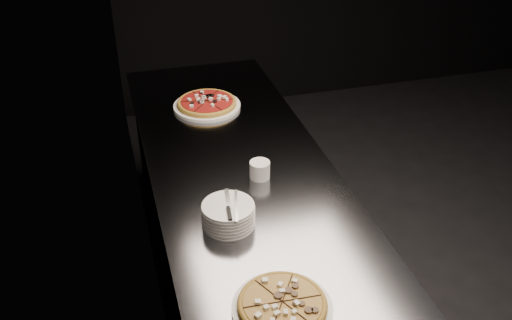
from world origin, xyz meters
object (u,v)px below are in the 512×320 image
object	(u,v)px
counter	(249,269)
cutlery	(231,207)
pizza_mushroom	(282,305)
pizza_tomato	(207,104)
plate_stack	(228,215)
ramekin	(260,169)

from	to	relation	value
counter	cutlery	xyz separation A→B (m)	(-0.13, -0.25, 0.55)
pizza_mushroom	cutlery	size ratio (longest dim) A/B	1.55
counter	cutlery	distance (m)	0.61
counter	pizza_tomato	xyz separation A→B (m)	(-0.02, 0.68, 0.48)
pizza_mushroom	pizza_tomato	distance (m)	1.36
plate_stack	cutlery	world-z (taller)	cutlery
pizza_mushroom	plate_stack	size ratio (longest dim) A/B	1.61
pizza_tomato	ramekin	world-z (taller)	ramekin
cutlery	ramekin	xyz separation A→B (m)	(0.18, 0.27, -0.05)
plate_stack	ramekin	size ratio (longest dim) A/B	2.29
counter	plate_stack	size ratio (longest dim) A/B	13.13
pizza_mushroom	cutlery	bearing A→B (deg)	96.77
pizza_tomato	cutlery	xyz separation A→B (m)	(-0.10, -0.93, 0.07)
counter	ramekin	world-z (taller)	ramekin
counter	plate_stack	xyz separation A→B (m)	(-0.14, -0.23, 0.50)
pizza_mushroom	pizza_tomato	world-z (taller)	pizza_tomato
cutlery	counter	bearing A→B (deg)	69.79
counter	pizza_tomato	size ratio (longest dim) A/B	7.39
counter	pizza_mushroom	distance (m)	0.83
pizza_mushroom	counter	bearing A→B (deg)	83.33
plate_stack	cutlery	xyz separation A→B (m)	(0.01, -0.01, 0.04)
plate_stack	pizza_tomato	bearing A→B (deg)	83.03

